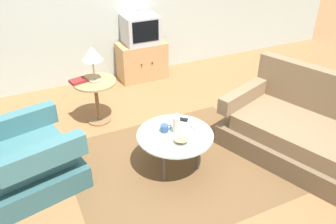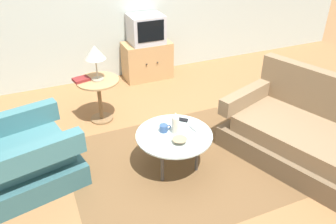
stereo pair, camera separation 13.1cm
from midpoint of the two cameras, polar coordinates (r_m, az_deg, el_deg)
The scene contains 15 objects.
ground_plane at distance 3.91m, azimuth 0.78°, elevation -7.79°, with size 16.00×16.00×0.00m, color olive.
area_rug at distance 3.81m, azimuth 0.12°, elevation -9.01°, with size 2.16×1.89×0.00m, color brown.
armchair at distance 3.70m, azimuth -24.17°, elevation -7.64°, with size 1.11×1.04×0.88m.
couch at distance 4.07m, azimuth 21.49°, elevation -3.48°, with size 1.48×1.97×0.92m.
coffee_table at distance 3.57m, azimuth 0.16°, elevation -4.19°, with size 0.80×0.80×0.43m.
side_table at distance 4.47m, azimuth -12.71°, elevation 3.16°, with size 0.54×0.54×0.58m.
tv_stand at distance 5.67m, azimuth -5.03°, elevation 8.49°, with size 0.76×0.45×0.60m.
television at distance 5.50m, azimuth -5.32°, elevation 13.53°, with size 0.53×0.45×0.44m.
table_lamp at distance 4.26m, azimuth -13.42°, elevation 9.28°, with size 0.26×0.26×0.45m.
vase at distance 3.51m, azimuth 0.31°, elevation -1.82°, with size 0.07×0.07×0.24m.
mug at distance 3.57m, azimuth -1.62°, elevation -2.72°, with size 0.13×0.09×0.08m.
bowl at distance 3.42m, azimuth 1.12°, elevation -4.76°, with size 0.15×0.15×0.04m.
tv_remote_dark at distance 3.77m, azimuth 1.17°, elevation -1.22°, with size 0.15×0.14×0.02m.
tv_remote_silver at distance 3.64m, azimuth 3.31°, elevation -2.56°, with size 0.05×0.14×0.02m.
book at distance 4.42m, azimuth -15.55°, elevation 4.99°, with size 0.22×0.18×0.04m.
Camera 1 is at (-1.42, -2.71, 2.44)m, focal length 36.67 mm.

